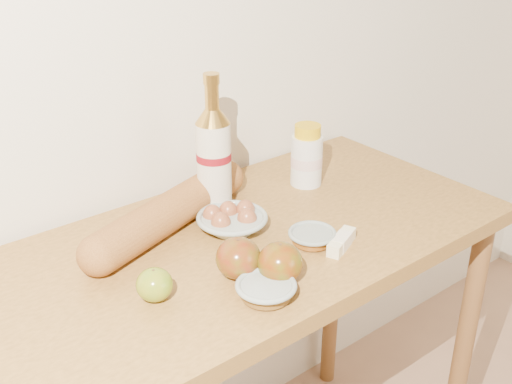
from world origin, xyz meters
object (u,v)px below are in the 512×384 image
(baguette, at_px, (169,212))
(bourbon_bottle, at_px, (214,157))
(cream_bottle, at_px, (307,157))
(egg_bowl, at_px, (232,220))
(table, at_px, (248,282))

(baguette, bearing_deg, bourbon_bottle, -11.92)
(cream_bottle, height_order, egg_bowl, cream_bottle)
(table, bearing_deg, cream_bottle, 22.66)
(cream_bottle, bearing_deg, baguette, 161.93)
(table, height_order, egg_bowl, egg_bowl)
(baguette, bearing_deg, egg_bowl, -57.53)
(egg_bowl, bearing_deg, bourbon_bottle, 74.94)
(baguette, bearing_deg, cream_bottle, -20.53)
(bourbon_bottle, relative_size, baguette, 0.64)
(table, relative_size, egg_bowl, 5.80)
(bourbon_bottle, height_order, baguette, bourbon_bottle)
(bourbon_bottle, bearing_deg, cream_bottle, -3.23)
(table, xyz_separation_m, egg_bowl, (-0.01, 0.05, 0.15))
(egg_bowl, relative_size, baguette, 0.40)
(table, distance_m, bourbon_bottle, 0.30)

